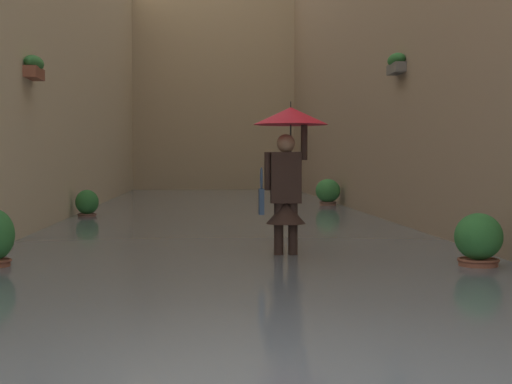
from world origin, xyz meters
name	(u,v)px	position (x,y,z in m)	size (l,w,h in m)	color
ground_plane	(222,222)	(0.00, -13.18, 0.00)	(65.88, 65.88, 0.00)	slate
flood_water	(222,217)	(0.00, -13.18, 0.10)	(7.20, 32.35, 0.20)	slate
building_facade_far	(214,78)	(0.00, -27.25, 4.72)	(10.00, 1.80, 9.45)	tan
person_wading	(288,155)	(-0.64, -5.60, 1.46)	(0.94, 0.94, 2.13)	#2D2319
potted_plant_far_right	(87,206)	(2.88, -12.32, 0.41)	(0.49, 0.49, 0.76)	brown
potted_plant_near_left	(328,194)	(-2.81, -15.69, 0.51)	(0.64, 0.64, 0.89)	brown
potted_plant_far_left	(478,246)	(-2.68, -4.46, 0.43)	(0.54, 0.54, 0.80)	brown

